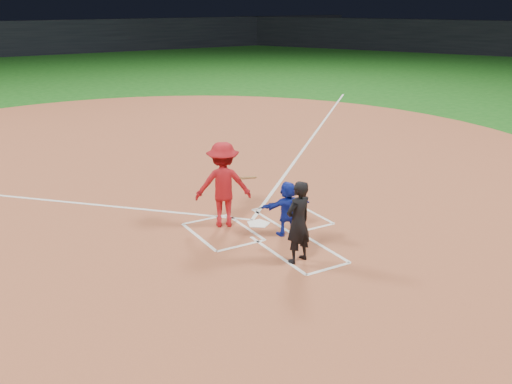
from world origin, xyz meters
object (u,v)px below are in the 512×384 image
home_plate (258,224)px  batter_at_plate (223,185)px  catcher (287,208)px  umpire (298,222)px

home_plate → batter_at_plate: 1.31m
batter_at_plate → catcher: bearing=-51.1°
umpire → batter_at_plate: 2.58m
catcher → umpire: size_ratio=0.73×
home_plate → batter_at_plate: bearing=-26.3°
umpire → catcher: bearing=-126.2°
home_plate → catcher: size_ratio=0.47×
catcher → batter_at_plate: bearing=-40.1°
home_plate → catcher: 1.11m
home_plate → umpire: 2.37m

